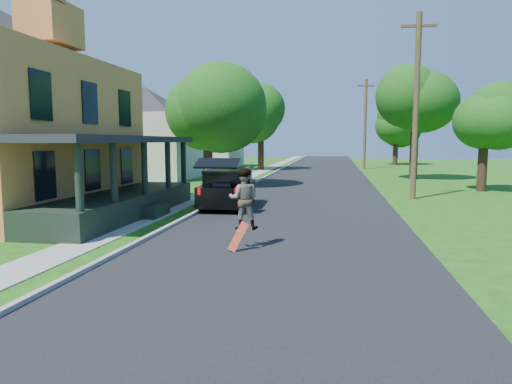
% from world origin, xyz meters
% --- Properties ---
extents(ground, '(140.00, 140.00, 0.00)m').
position_xyz_m(ground, '(0.00, 0.00, 0.00)').
color(ground, '#1A4C0F').
rests_on(ground, ground).
extents(street, '(8.00, 120.00, 0.02)m').
position_xyz_m(street, '(0.00, 20.00, 0.00)').
color(street, black).
rests_on(street, ground).
extents(curb, '(0.15, 120.00, 0.12)m').
position_xyz_m(curb, '(-4.05, 20.00, 0.00)').
color(curb, gray).
rests_on(curb, ground).
extents(sidewalk, '(1.30, 120.00, 0.03)m').
position_xyz_m(sidewalk, '(-5.60, 20.00, 0.00)').
color(sidewalk, gray).
rests_on(sidewalk, ground).
extents(front_walk, '(6.50, 1.20, 0.03)m').
position_xyz_m(front_walk, '(-9.50, 6.00, 0.00)').
color(front_walk, gray).
rests_on(front_walk, ground).
extents(neighbor_house_mid, '(12.78, 12.78, 8.30)m').
position_xyz_m(neighbor_house_mid, '(-13.50, 24.00, 4.19)').
color(neighbor_house_mid, beige).
rests_on(neighbor_house_mid, ground).
extents(neighbor_house_far, '(12.78, 12.78, 8.30)m').
position_xyz_m(neighbor_house_far, '(-13.50, 40.00, 4.19)').
color(neighbor_house_far, beige).
rests_on(neighbor_house_far, ground).
extents(black_suv, '(2.04, 4.91, 2.26)m').
position_xyz_m(black_suv, '(-3.20, 8.96, 0.86)').
color(black_suv, black).
rests_on(black_suv, ground).
extents(skateboarder, '(0.90, 0.74, 1.68)m').
position_xyz_m(skateboarder, '(-1.00, 1.50, 1.36)').
color(skateboarder, black).
rests_on(skateboarder, ground).
extents(skateboard, '(0.53, 0.32, 0.80)m').
position_xyz_m(skateboard, '(-1.05, 1.04, 0.38)').
color(skateboard, '#B0290F').
rests_on(skateboard, ground).
extents(tree_left_mid, '(6.83, 6.55, 8.75)m').
position_xyz_m(tree_left_mid, '(-6.70, 17.99, 5.55)').
color(tree_left_mid, black).
rests_on(tree_left_mid, ground).
extents(tree_left_far, '(6.70, 6.33, 9.17)m').
position_xyz_m(tree_left_far, '(-6.05, 35.37, 6.24)').
color(tree_left_far, black).
rests_on(tree_left_far, ground).
extents(tree_right_near, '(5.29, 5.60, 6.75)m').
position_xyz_m(tree_right_near, '(9.93, 17.97, 4.48)').
color(tree_right_near, black).
rests_on(tree_right_near, ground).
extents(tree_right_mid, '(5.98, 5.75, 9.15)m').
position_xyz_m(tree_right_mid, '(7.38, 26.19, 6.11)').
color(tree_right_mid, black).
rests_on(tree_right_mid, ground).
extents(tree_right_far, '(6.42, 6.15, 8.74)m').
position_xyz_m(tree_right_far, '(8.76, 48.12, 5.62)').
color(tree_right_far, black).
rests_on(tree_right_far, ground).
extents(utility_pole_near, '(1.73, 0.29, 9.19)m').
position_xyz_m(utility_pole_near, '(5.38, 13.50, 4.75)').
color(utility_pole_near, '#453620').
rests_on(utility_pole_near, ground).
extents(utility_pole_far, '(1.82, 0.54, 9.35)m').
position_xyz_m(utility_pole_far, '(4.50, 38.95, 4.84)').
color(utility_pole_far, '#453620').
rests_on(utility_pole_far, ground).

